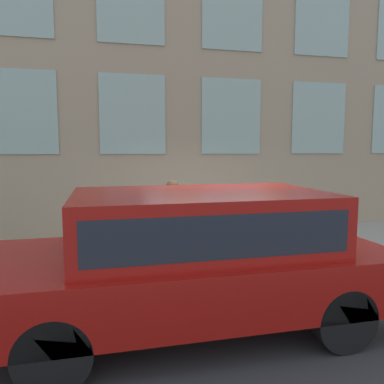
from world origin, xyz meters
The scene contains 5 objects.
ground_plane centered at (0.00, 0.00, 0.00)m, with size 80.00×80.00×0.00m, color #38383A.
sidewalk centered at (1.58, 0.00, 0.08)m, with size 3.16×60.00×0.15m.
fire_hydrant centered at (0.58, 0.04, 0.59)m, with size 0.27×0.40×0.85m.
person centered at (0.73, 0.73, 1.06)m, with size 0.37×0.24×1.51m.
parked_truck_red_near centered at (-1.59, 0.88, 0.98)m, with size 2.08×4.86×1.70m.
Camera 1 is at (-5.94, 1.96, 2.21)m, focal length 35.00 mm.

